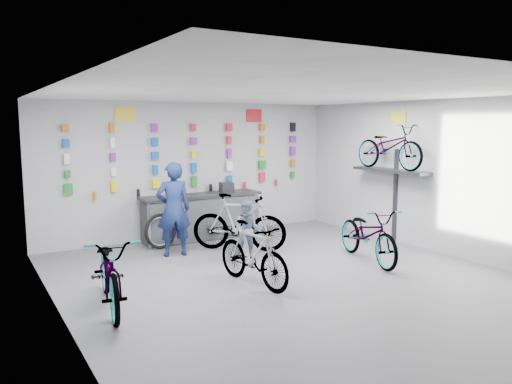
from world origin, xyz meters
TOP-DOWN VIEW (x-y plane):
  - floor at (0.00, 0.00)m, footprint 8.00×8.00m
  - ceiling at (0.00, 0.00)m, footprint 8.00×8.00m
  - wall_back at (0.00, 4.00)m, footprint 7.00×0.00m
  - wall_left at (-3.50, 0.00)m, footprint 0.00×8.00m
  - wall_right at (3.50, 0.00)m, footprint 0.00×8.00m
  - counter at (0.00, 3.54)m, footprint 2.70×0.66m
  - merch_wall at (0.08, 3.93)m, footprint 5.56×0.08m
  - wall_bracket at (3.33, 1.20)m, footprint 0.39×1.90m
  - sign_left at (-1.50, 3.98)m, footprint 0.42×0.02m
  - sign_right at (1.60, 3.98)m, footprint 0.42×0.02m
  - sign_side at (3.48, 1.20)m, footprint 0.02×0.40m
  - bike_left at (-2.85, 0.35)m, footprint 1.01×2.09m
  - bike_center at (-0.67, 0.21)m, footprint 0.71×1.72m
  - bike_right at (1.87, 0.31)m, footprint 1.11×2.06m
  - bike_service at (0.21, 2.22)m, footprint 1.78×1.69m
  - bike_wall at (3.25, 1.20)m, footprint 0.63×1.80m
  - clerk at (-1.06, 2.52)m, footprint 0.73×0.54m
  - customer at (0.01, 1.53)m, footprint 0.69×0.65m
  - spare_wheel at (-1.10, 3.17)m, footprint 0.74×0.27m
  - register at (0.62, 3.55)m, footprint 0.33×0.34m

SIDE VIEW (x-z plane):
  - floor at x=0.00m, z-range 0.00..0.00m
  - spare_wheel at x=-1.10m, z-range 0.00..0.73m
  - counter at x=0.00m, z-range -0.01..0.99m
  - bike_center at x=-0.67m, z-range 0.00..1.01m
  - bike_right at x=1.87m, z-range 0.00..1.03m
  - bike_left at x=-2.85m, z-range 0.00..1.05m
  - customer at x=0.01m, z-range 0.00..1.12m
  - bike_service at x=0.21m, z-range 0.00..1.15m
  - clerk at x=-1.06m, z-range 0.00..1.82m
  - register at x=0.62m, z-range 1.00..1.22m
  - wall_bracket at x=3.33m, z-range 0.46..2.46m
  - wall_back at x=0.00m, z-range -2.00..5.00m
  - wall_left at x=-3.50m, z-range -2.50..5.50m
  - wall_right at x=3.50m, z-range -2.50..5.50m
  - merch_wall at x=0.08m, z-range 0.99..2.55m
  - bike_wall at x=3.25m, z-range 1.58..2.53m
  - sign_side at x=3.48m, z-range 2.50..2.80m
  - sign_left at x=-1.50m, z-range 2.57..2.87m
  - sign_right at x=1.60m, z-range 2.57..2.87m
  - ceiling at x=0.00m, z-range 3.00..3.00m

